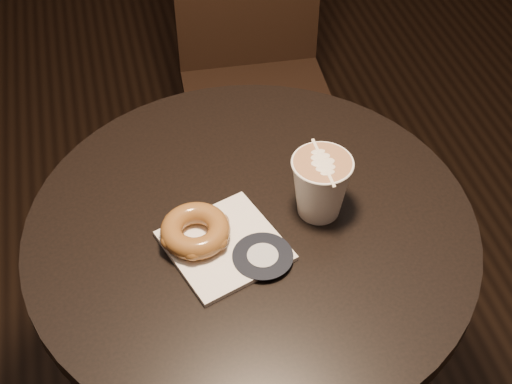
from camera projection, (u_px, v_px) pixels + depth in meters
cafe_table at (252, 299)px, 1.24m from camera, size 0.70×0.70×0.75m
chair at (253, 51)px, 1.81m from camera, size 0.39×0.39×0.94m
pastry_bag at (225, 246)px, 1.06m from camera, size 0.20×0.20×0.01m
doughnut at (195, 231)px, 1.05m from camera, size 0.10×0.10×0.03m
latte_cup at (320, 187)px, 1.08m from camera, size 0.09×0.09×0.10m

